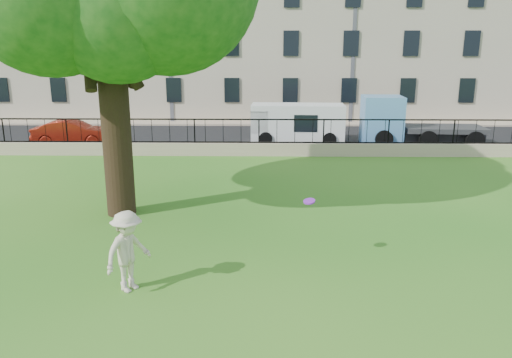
{
  "coord_description": "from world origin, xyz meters",
  "views": [
    {
      "loc": [
        0.29,
        -10.95,
        4.86
      ],
      "look_at": [
        0.02,
        3.5,
        1.08
      ],
      "focal_mm": 35.0,
      "sensor_mm": 36.0,
      "label": 1
    }
  ],
  "objects_px": {
    "frisbee": "(309,201)",
    "red_sedan": "(73,133)",
    "man": "(128,251)",
    "white_van": "(297,124)",
    "blue_truck": "(420,121)"
  },
  "relations": [
    {
      "from": "white_van",
      "to": "blue_truck",
      "type": "xyz_separation_m",
      "value": [
        6.33,
        -0.5,
        0.24
      ]
    },
    {
      "from": "frisbee",
      "to": "red_sedan",
      "type": "bearing_deg",
      "value": 127.07
    },
    {
      "from": "frisbee",
      "to": "white_van",
      "type": "relative_size",
      "value": 0.06
    },
    {
      "from": "man",
      "to": "blue_truck",
      "type": "xyz_separation_m",
      "value": [
        10.83,
        16.45,
        0.4
      ]
    },
    {
      "from": "frisbee",
      "to": "man",
      "type": "bearing_deg",
      "value": -159.35
    },
    {
      "from": "man",
      "to": "frisbee",
      "type": "relative_size",
      "value": 6.35
    },
    {
      "from": "blue_truck",
      "to": "red_sedan",
      "type": "bearing_deg",
      "value": -175.34
    },
    {
      "from": "white_van",
      "to": "man",
      "type": "bearing_deg",
      "value": -102.46
    },
    {
      "from": "man",
      "to": "white_van",
      "type": "height_order",
      "value": "white_van"
    },
    {
      "from": "red_sedan",
      "to": "blue_truck",
      "type": "xyz_separation_m",
      "value": [
        17.99,
        0.5,
        0.6
      ]
    },
    {
      "from": "frisbee",
      "to": "red_sedan",
      "type": "distance_m",
      "value": 18.21
    },
    {
      "from": "white_van",
      "to": "blue_truck",
      "type": "relative_size",
      "value": 0.81
    },
    {
      "from": "frisbee",
      "to": "red_sedan",
      "type": "height_order",
      "value": "frisbee"
    },
    {
      "from": "blue_truck",
      "to": "white_van",
      "type": "bearing_deg",
      "value": 178.55
    },
    {
      "from": "man",
      "to": "frisbee",
      "type": "height_order",
      "value": "man"
    }
  ]
}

